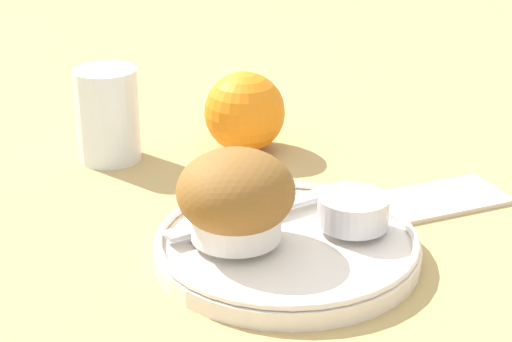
{
  "coord_description": "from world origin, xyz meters",
  "views": [
    {
      "loc": [
        -0.24,
        -0.55,
        0.32
      ],
      "look_at": [
        -0.01,
        0.02,
        0.06
      ],
      "focal_mm": 60.0,
      "sensor_mm": 36.0,
      "label": 1
    }
  ],
  "objects_px": {
    "butter_knife": "(263,210)",
    "juice_glass": "(108,115)",
    "orange_fruit": "(245,112)",
    "muffin": "(236,197)"
  },
  "relations": [
    {
      "from": "butter_knife",
      "to": "juice_glass",
      "type": "distance_m",
      "value": 0.22
    },
    {
      "from": "butter_knife",
      "to": "orange_fruit",
      "type": "bearing_deg",
      "value": 62.86
    },
    {
      "from": "muffin",
      "to": "orange_fruit",
      "type": "xyz_separation_m",
      "value": [
        0.09,
        0.21,
        -0.01
      ]
    },
    {
      "from": "butter_knife",
      "to": "orange_fruit",
      "type": "height_order",
      "value": "orange_fruit"
    },
    {
      "from": "muffin",
      "to": "butter_knife",
      "type": "relative_size",
      "value": 0.5
    },
    {
      "from": "orange_fruit",
      "to": "muffin",
      "type": "bearing_deg",
      "value": -113.64
    },
    {
      "from": "muffin",
      "to": "orange_fruit",
      "type": "relative_size",
      "value": 1.1
    },
    {
      "from": "butter_knife",
      "to": "orange_fruit",
      "type": "relative_size",
      "value": 2.19
    },
    {
      "from": "butter_knife",
      "to": "orange_fruit",
      "type": "distance_m",
      "value": 0.18
    },
    {
      "from": "muffin",
      "to": "juice_glass",
      "type": "bearing_deg",
      "value": 99.59
    }
  ]
}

